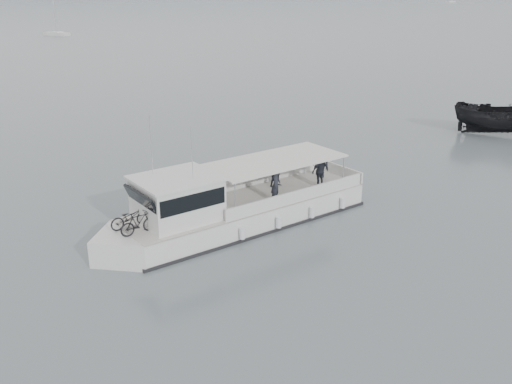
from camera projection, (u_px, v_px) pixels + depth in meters
name	position (u px, v px, depth m)	size (l,w,h in m)	color
ground	(162.00, 214.00, 29.86)	(1400.00, 1400.00, 0.00)	#525D61
tour_boat	(225.00, 210.00, 27.73)	(14.64, 7.41, 6.20)	silver
dark_motorboat	(500.00, 118.00, 44.86)	(2.62, 6.96, 2.69)	black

